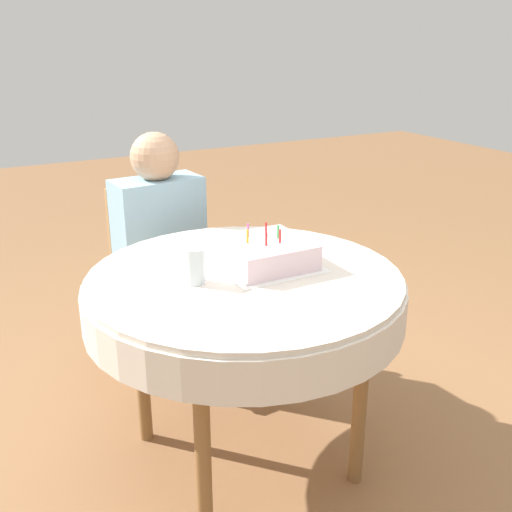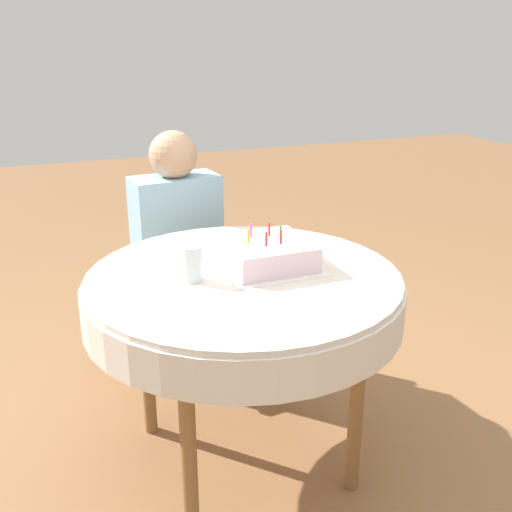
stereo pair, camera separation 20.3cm
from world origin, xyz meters
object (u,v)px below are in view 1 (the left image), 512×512
object	(u,v)px
chair	(156,271)
drinking_glass	(195,266)
person	(161,232)
birthday_cake	(265,253)

from	to	relation	value
chair	drinking_glass	world-z (taller)	drinking_glass
person	chair	bearing A→B (deg)	90.00
person	birthday_cake	bearing A→B (deg)	-86.05
drinking_glass	chair	bearing A→B (deg)	80.17
chair	birthday_cake	xyz separation A→B (m)	(0.13, -0.84, 0.34)
person	birthday_cake	size ratio (longest dim) A/B	3.92
chair	person	distance (m)	0.23
person	drinking_glass	xyz separation A→B (m)	(-0.16, -0.79, 0.14)
birthday_cake	drinking_glass	bearing A→B (deg)	-173.02
birthday_cake	drinking_glass	distance (m)	0.28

